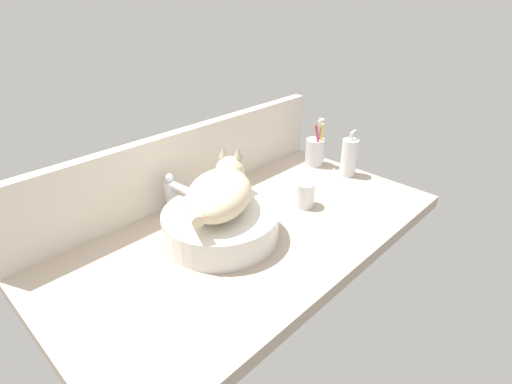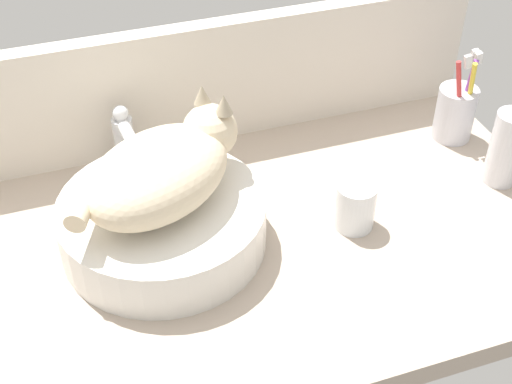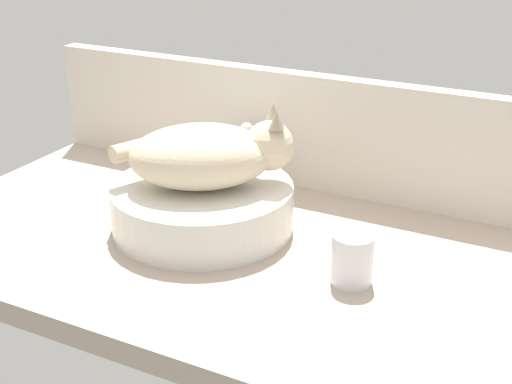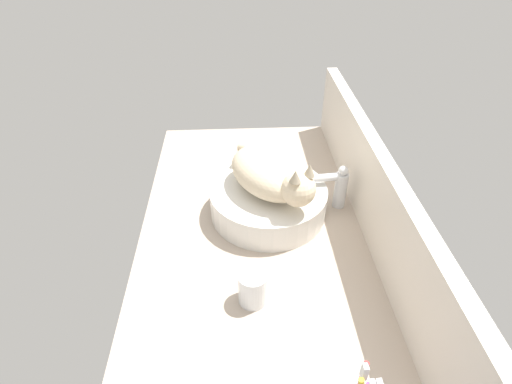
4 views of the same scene
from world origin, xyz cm
name	(u,v)px [view 3 (image 3 of 4)]	position (x,y,z in cm)	size (l,w,h in cm)	color
ground_plane	(234,254)	(0.00, 0.00, -2.00)	(117.64, 63.39, 4.00)	#B2A08E
backsplash_panel	(304,131)	(0.00, 29.89, 11.65)	(117.64, 3.60, 23.31)	silver
sink_basin	(203,207)	(-8.06, 3.33, 4.13)	(32.52, 32.52, 8.26)	silver
cat	(209,154)	(-6.95, 4.13, 14.01)	(30.22, 27.79, 14.00)	beige
faucet	(245,154)	(-9.84, 22.96, 7.30)	(3.80, 11.86, 13.60)	silver
water_glass	(352,261)	(22.38, -2.52, 3.66)	(6.57, 6.57, 8.17)	white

